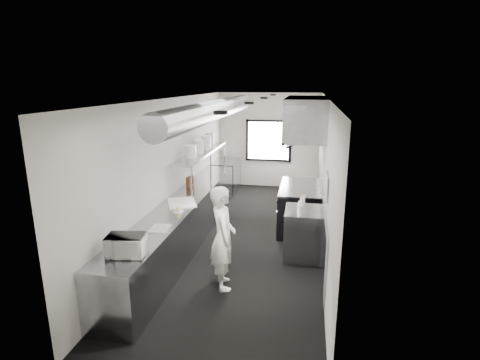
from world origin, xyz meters
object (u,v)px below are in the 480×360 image
at_px(exhaust_hood, 306,118).
at_px(line_cook, 223,238).
at_px(bottle_station, 303,234).
at_px(squeeze_bottle_a, 300,210).
at_px(cutting_board, 182,203).
at_px(plate_stack_a, 191,152).
at_px(squeeze_bottle_b, 299,208).
at_px(squeeze_bottle_c, 300,206).
at_px(deli_tub_b, 132,236).
at_px(pass_shelf, 202,153).
at_px(microwave, 126,245).
at_px(plate_stack_b, 198,147).
at_px(squeeze_bottle_e, 303,200).
at_px(range, 299,207).
at_px(deli_tub_a, 129,237).
at_px(knife_block, 190,182).
at_px(squeeze_bottle_d, 302,202).
at_px(small_plate, 178,212).
at_px(plate_stack_c, 206,143).
at_px(plate_stack_d, 210,140).
at_px(far_work_table, 226,176).
at_px(prep_counter, 184,221).

bearing_deg(exhaust_hood, line_cook, -113.17).
xyz_separation_m(bottle_station, squeeze_bottle_a, (-0.06, -0.32, 0.55)).
distance_m(bottle_station, cutting_board, 2.30).
relative_size(plate_stack_a, squeeze_bottle_a, 1.39).
relative_size(squeeze_bottle_b, squeeze_bottle_c, 1.08).
bearing_deg(deli_tub_b, pass_shelf, 88.90).
height_order(bottle_station, microwave, microwave).
xyz_separation_m(microwave, plate_stack_b, (-0.10, 3.70, 0.68)).
bearing_deg(squeeze_bottle_e, squeeze_bottle_c, -98.93).
xyz_separation_m(line_cook, cutting_board, (-1.07, 1.22, 0.10)).
bearing_deg(plate_stack_a, squeeze_bottle_a, -28.42).
bearing_deg(range, deli_tub_a, -126.37).
height_order(deli_tub_b, knife_block, knife_block).
xyz_separation_m(deli_tub_b, squeeze_bottle_e, (2.39, 2.05, 0.04)).
height_order(deli_tub_a, squeeze_bottle_d, squeeze_bottle_d).
xyz_separation_m(small_plate, plate_stack_c, (-0.17, 2.48, 0.82)).
height_order(exhaust_hood, microwave, exhaust_hood).
distance_m(plate_stack_a, plate_stack_b, 0.54).
height_order(range, plate_stack_d, plate_stack_d).
bearing_deg(squeeze_bottle_a, plate_stack_d, 130.10).
bearing_deg(squeeze_bottle_b, small_plate, -171.26).
relative_size(far_work_table, line_cook, 0.74).
distance_m(bottle_station, deli_tub_a, 3.07).
distance_m(far_work_table, plate_stack_b, 2.74).
distance_m(range, bottle_station, 1.40).
distance_m(deli_tub_b, knife_block, 2.84).
relative_size(deli_tub_b, plate_stack_c, 0.46).
bearing_deg(plate_stack_b, small_plate, -84.07).
distance_m(far_work_table, squeeze_bottle_d, 4.37).
bearing_deg(plate_stack_c, line_cook, -70.61).
xyz_separation_m(squeeze_bottle_a, squeeze_bottle_d, (0.02, 0.51, -0.01)).
relative_size(far_work_table, microwave, 2.63).
bearing_deg(plate_stack_a, far_work_table, 88.83).
height_order(exhaust_hood, far_work_table, exhaust_hood).
bearing_deg(squeeze_bottle_e, cutting_board, -171.52).
relative_size(prep_counter, far_work_table, 5.00).
height_order(bottle_station, squeeze_bottle_a, squeeze_bottle_a).
bearing_deg(squeeze_bottle_d, far_work_table, 121.25).
height_order(pass_shelf, deli_tub_b, pass_shelf).
height_order(knife_block, plate_stack_c, plate_stack_c).
bearing_deg(prep_counter, exhaust_hood, 28.11).
bearing_deg(squeeze_bottle_e, small_plate, -159.06).
xyz_separation_m(prep_counter, deli_tub_b, (-0.11, -1.95, 0.50)).
bearing_deg(small_plate, deli_tub_a, -103.44).
distance_m(exhaust_hood, line_cook, 3.29).
bearing_deg(bottle_station, squeeze_bottle_a, -101.26).
height_order(prep_counter, plate_stack_b, plate_stack_b).
bearing_deg(deli_tub_a, plate_stack_a, 88.07).
height_order(pass_shelf, plate_stack_c, plate_stack_c).
relative_size(line_cook, plate_stack_c, 5.03).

